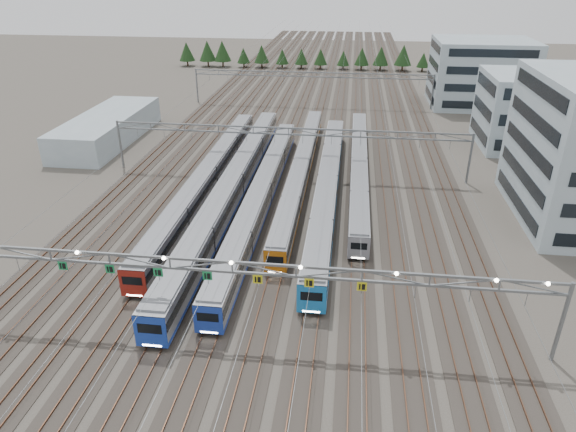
# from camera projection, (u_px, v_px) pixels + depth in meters

# --- Properties ---
(ground) EXTENTS (400.00, 400.00, 0.00)m
(ground) POSITION_uv_depth(u_px,v_px,m) (236.00, 334.00, 47.77)
(ground) COLOR #47423A
(ground) RESTS_ON ground
(track_bed) EXTENTS (54.00, 260.00, 5.42)m
(track_bed) POSITION_uv_depth(u_px,v_px,m) (316.00, 86.00, 135.93)
(track_bed) COLOR #2D2823
(track_bed) RESTS_ON ground
(train_a) EXTENTS (2.83, 57.75, 3.69)m
(train_a) POSITION_uv_depth(u_px,v_px,m) (208.00, 177.00, 76.91)
(train_a) COLOR black
(train_a) RESTS_ON ground
(train_b) EXTENTS (2.98, 66.31, 3.88)m
(train_b) POSITION_uv_depth(u_px,v_px,m) (233.00, 185.00, 73.88)
(train_b) COLOR black
(train_b) RESTS_ON ground
(train_c) EXTENTS (2.76, 57.19, 3.59)m
(train_c) POSITION_uv_depth(u_px,v_px,m) (262.00, 193.00, 71.54)
(train_c) COLOR black
(train_c) RESTS_ON ground
(train_d) EXTENTS (2.54, 57.32, 3.30)m
(train_d) POSITION_uv_depth(u_px,v_px,m) (301.00, 168.00, 80.78)
(train_d) COLOR black
(train_d) RESTS_ON ground
(train_e) EXTENTS (2.88, 56.02, 3.75)m
(train_e) POSITION_uv_depth(u_px,v_px,m) (327.00, 186.00, 73.71)
(train_e) COLOR black
(train_e) RESTS_ON ground
(train_f) EXTENTS (2.53, 52.64, 3.29)m
(train_f) POSITION_uv_depth(u_px,v_px,m) (359.00, 166.00, 81.35)
(train_f) COLOR black
(train_f) RESTS_ON ground
(gantry_near) EXTENTS (56.36, 0.61, 8.08)m
(gantry_near) POSITION_uv_depth(u_px,v_px,m) (231.00, 270.00, 44.51)
(gantry_near) COLOR slate
(gantry_near) RESTS_ON ground
(gantry_mid) EXTENTS (56.36, 0.36, 8.00)m
(gantry_mid) POSITION_uv_depth(u_px,v_px,m) (288.00, 137.00, 80.45)
(gantry_mid) COLOR slate
(gantry_mid) RESTS_ON ground
(gantry_far) EXTENTS (56.36, 0.36, 8.00)m
(gantry_far) POSITION_uv_depth(u_px,v_px,m) (312.00, 78.00, 120.42)
(gantry_far) COLOR slate
(gantry_far) RESTS_ON ground
(depot_bldg_mid) EXTENTS (14.00, 16.00, 13.25)m
(depot_bldg_mid) POSITION_uv_depth(u_px,v_px,m) (522.00, 110.00, 93.78)
(depot_bldg_mid) COLOR #96AAB3
(depot_bldg_mid) RESTS_ON ground
(depot_bldg_north) EXTENTS (22.00, 18.00, 15.04)m
(depot_bldg_north) POSITION_uv_depth(u_px,v_px,m) (480.00, 73.00, 120.59)
(depot_bldg_north) COLOR #96AAB3
(depot_bldg_north) RESTS_ON ground
(west_shed) EXTENTS (10.00, 30.00, 5.00)m
(west_shed) POSITION_uv_depth(u_px,v_px,m) (108.00, 128.00, 98.07)
(west_shed) COLOR #96AAB3
(west_shed) RESTS_ON ground
(treeline) EXTENTS (87.50, 5.60, 7.02)m
(treeline) POSITION_uv_depth(u_px,v_px,m) (311.00, 55.00, 163.07)
(treeline) COLOR #332114
(treeline) RESTS_ON ground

